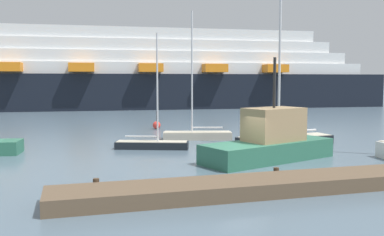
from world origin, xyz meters
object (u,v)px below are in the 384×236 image
(channel_buoy_0, at_px, (157,125))
(cruise_ship, at_px, (82,73))
(sailboat_3, at_px, (285,138))
(fishing_boat_1, at_px, (270,141))
(sailboat_1, at_px, (197,133))
(sailboat_0, at_px, (152,143))

(channel_buoy_0, height_order, cruise_ship, cruise_ship)
(sailboat_3, xyz_separation_m, channel_buoy_0, (-6.68, 11.75, -0.12))
(sailboat_3, relative_size, fishing_boat_1, 1.19)
(sailboat_3, distance_m, cruise_ship, 45.46)
(fishing_boat_1, bearing_deg, sailboat_3, 35.19)
(sailboat_1, bearing_deg, channel_buoy_0, -63.72)
(sailboat_0, height_order, sailboat_3, sailboat_3)
(cruise_ship, bearing_deg, sailboat_3, -70.72)
(sailboat_3, height_order, channel_buoy_0, sailboat_3)
(fishing_boat_1, bearing_deg, cruise_ship, 80.93)
(sailboat_3, height_order, fishing_boat_1, sailboat_3)
(sailboat_0, relative_size, sailboat_3, 0.74)
(sailboat_1, distance_m, fishing_boat_1, 9.28)
(sailboat_0, height_order, channel_buoy_0, sailboat_0)
(sailboat_3, bearing_deg, sailboat_0, -10.28)
(sailboat_3, relative_size, cruise_ship, 0.10)
(sailboat_0, height_order, cruise_ship, cruise_ship)
(sailboat_0, xyz_separation_m, channel_buoy_0, (2.47, 11.02, -0.01))
(fishing_boat_1, bearing_deg, channel_buoy_0, 81.38)
(cruise_ship, bearing_deg, fishing_boat_1, -76.27)
(sailboat_1, xyz_separation_m, cruise_ship, (-7.16, 39.33, 5.05))
(fishing_boat_1, xyz_separation_m, channel_buoy_0, (-3.13, 16.71, -0.69))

